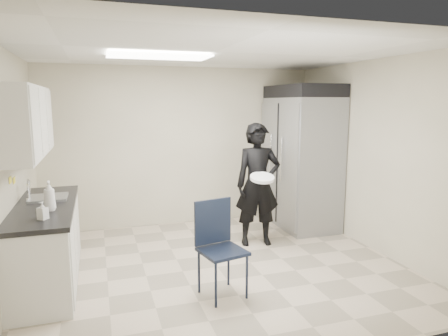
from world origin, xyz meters
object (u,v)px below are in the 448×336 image
object	(u,v)px
commercial_fridge	(301,163)
man_tuxedo	(258,185)
folding_chair	(223,251)
lower_counter	(47,246)

from	to	relation	value
commercial_fridge	man_tuxedo	bearing A→B (deg)	-148.02
commercial_fridge	folding_chair	bearing A→B (deg)	-134.88
lower_counter	commercial_fridge	size ratio (longest dim) A/B	0.90
lower_counter	man_tuxedo	distance (m)	2.81
folding_chair	man_tuxedo	xyz separation A→B (m)	(0.96, 1.35, 0.38)
man_tuxedo	folding_chair	bearing A→B (deg)	-115.94
man_tuxedo	commercial_fridge	bearing A→B (deg)	41.27
folding_chair	lower_counter	bearing A→B (deg)	139.94
folding_chair	man_tuxedo	size ratio (longest dim) A/B	0.56
commercial_fridge	man_tuxedo	distance (m)	1.23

